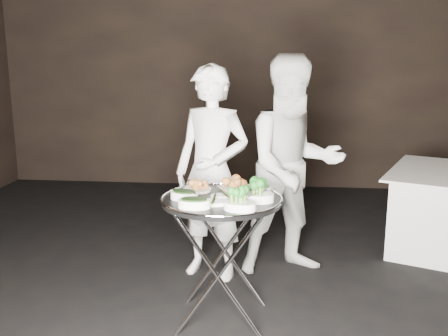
# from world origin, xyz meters

# --- Properties ---
(floor) EXTENTS (6.00, 7.00, 0.05)m
(floor) POSITION_xyz_m (0.00, 0.00, -0.03)
(floor) COLOR black
(floor) RESTS_ON ground
(wall_back) EXTENTS (6.00, 0.05, 3.00)m
(wall_back) POSITION_xyz_m (0.00, 3.52, 1.50)
(wall_back) COLOR black
(wall_back) RESTS_ON floor
(tray_stand) EXTENTS (0.53, 0.45, 0.78)m
(tray_stand) POSITION_xyz_m (0.18, 0.02, 0.44)
(tray_stand) COLOR silver
(tray_stand) RESTS_ON floor
(serving_tray) EXTENTS (0.74, 0.74, 0.04)m
(serving_tray) POSITION_xyz_m (0.18, 0.02, 0.79)
(serving_tray) COLOR black
(serving_tray) RESTS_ON tray_stand
(potato_plate_a) EXTENTS (0.18, 0.18, 0.07)m
(potato_plate_a) POSITION_xyz_m (0.01, 0.18, 0.83)
(potato_plate_a) COLOR beige
(potato_plate_a) RESTS_ON serving_tray
(potato_plate_b) EXTENTS (0.21, 0.21, 0.08)m
(potato_plate_b) POSITION_xyz_m (0.24, 0.24, 0.83)
(potato_plate_b) COLOR beige
(potato_plate_b) RESTS_ON serving_tray
(greens_bowl) EXTENTS (0.12, 0.12, 0.07)m
(greens_bowl) POSITION_xyz_m (0.42, 0.15, 0.83)
(greens_bowl) COLOR white
(greens_bowl) RESTS_ON serving_tray
(asparagus_plate_a) EXTENTS (0.19, 0.15, 0.03)m
(asparagus_plate_a) POSITION_xyz_m (0.19, 0.04, 0.81)
(asparagus_plate_a) COLOR white
(asparagus_plate_a) RESTS_ON serving_tray
(asparagus_plate_b) EXTENTS (0.20, 0.11, 0.04)m
(asparagus_plate_b) POSITION_xyz_m (0.15, -0.11, 0.82)
(asparagus_plate_b) COLOR white
(asparagus_plate_b) RESTS_ON serving_tray
(spinach_bowl_a) EXTENTS (0.20, 0.16, 0.07)m
(spinach_bowl_a) POSITION_xyz_m (-0.04, -0.03, 0.83)
(spinach_bowl_a) COLOR white
(spinach_bowl_a) RESTS_ON serving_tray
(spinach_bowl_b) EXTENTS (0.18, 0.12, 0.07)m
(spinach_bowl_b) POSITION_xyz_m (0.05, -0.20, 0.83)
(spinach_bowl_b) COLOR white
(spinach_bowl_b) RESTS_ON serving_tray
(broccoli_bowl_a) EXTENTS (0.20, 0.15, 0.08)m
(broccoli_bowl_a) POSITION_xyz_m (0.40, -0.03, 0.83)
(broccoli_bowl_a) COLOR white
(broccoli_bowl_a) RESTS_ON serving_tray
(broccoli_bowl_b) EXTENTS (0.20, 0.16, 0.08)m
(broccoli_bowl_b) POSITION_xyz_m (0.30, -0.21, 0.83)
(broccoli_bowl_b) COLOR white
(broccoli_bowl_b) RESTS_ON serving_tray
(serving_utensils) EXTENTS (0.58, 0.43, 0.01)m
(serving_utensils) POSITION_xyz_m (0.19, 0.09, 0.85)
(serving_utensils) COLOR silver
(serving_utensils) RESTS_ON serving_tray
(waiter_left) EXTENTS (0.67, 0.55, 1.59)m
(waiter_left) POSITION_xyz_m (0.03, 0.71, 0.79)
(waiter_left) COLOR white
(waiter_left) RESTS_ON floor
(waiter_right) EXTENTS (0.97, 0.86, 1.66)m
(waiter_right) POSITION_xyz_m (0.63, 0.84, 0.83)
(waiter_right) COLOR white
(waiter_right) RESTS_ON floor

